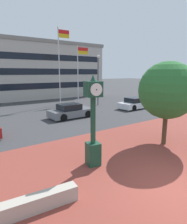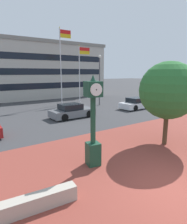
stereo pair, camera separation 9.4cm
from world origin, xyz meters
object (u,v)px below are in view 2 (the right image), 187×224
object	(u,v)px
flagpole_secondary	(81,69)
street_lamp_post	(100,75)
car_street_distant	(72,111)
street_clock	(93,124)
plaza_tree	(168,91)
car_street_mid	(138,104)
flagpole_primary	(62,61)
civic_building	(33,70)

from	to	relation	value
flagpole_secondary	street_lamp_post	world-z (taller)	flagpole_secondary
car_street_distant	street_clock	bearing A→B (deg)	-23.89
car_street_distant	flagpole_secondary	world-z (taller)	flagpole_secondary
car_street_distant	flagpole_secondary	distance (m)	9.81
plaza_tree	car_street_mid	world-z (taller)	plaza_tree
flagpole_primary	street_lamp_post	xyz separation A→B (m)	(3.62, -3.09, -1.72)
civic_building	street_clock	bearing A→B (deg)	-102.92
car_street_mid	street_clock	bearing A→B (deg)	-56.60
street_clock	flagpole_secondary	bearing A→B (deg)	72.12
plaza_tree	civic_building	xyz separation A→B (m)	(1.31, 27.98, 1.45)
civic_building	street_lamp_post	world-z (taller)	civic_building
car_street_mid	street_lamp_post	size ratio (longest dim) A/B	0.74
flagpole_primary	street_clock	bearing A→B (deg)	-111.38
car_street_distant	street_lamp_post	xyz separation A→B (m)	(6.20, 4.14, 3.26)
car_street_mid	car_street_distant	world-z (taller)	same
car_street_mid	car_street_distant	xyz separation A→B (m)	(-8.45, 0.26, -0.00)
flagpole_secondary	flagpole_primary	bearing A→B (deg)	180.00
civic_building	flagpole_secondary	bearing A→B (deg)	-77.35
street_lamp_post	flagpole_primary	bearing A→B (deg)	139.57
street_clock	street_lamp_post	world-z (taller)	street_lamp_post
flagpole_secondary	civic_building	world-z (taller)	civic_building
street_clock	flagpole_primary	distance (m)	17.66
car_street_distant	civic_building	size ratio (longest dim) A/B	0.18
civic_building	street_lamp_post	size ratio (longest dim) A/B	3.61
street_clock	plaza_tree	distance (m)	5.21
flagpole_primary	street_lamp_post	size ratio (longest dim) A/B	1.53
street_clock	car_street_distant	world-z (taller)	street_clock
plaza_tree	car_street_mid	xyz separation A→B (m)	(7.09, 8.73, -2.47)
flagpole_primary	street_lamp_post	bearing A→B (deg)	-40.43
car_street_mid	flagpole_primary	distance (m)	10.73
car_street_distant	civic_building	xyz separation A→B (m)	(2.68, 19.00, 3.92)
street_clock	flagpole_secondary	distance (m)	18.64
car_street_distant	flagpole_secondary	xyz separation A→B (m)	(5.32, 7.22, 3.98)
car_street_distant	flagpole_primary	distance (m)	9.14
car_street_mid	street_lamp_post	bearing A→B (deg)	-154.74
street_clock	civic_building	size ratio (longest dim) A/B	0.18
plaza_tree	car_street_distant	distance (m)	9.42
car_street_mid	civic_building	size ratio (longest dim) A/B	0.20
plaza_tree	flagpole_primary	distance (m)	16.45
plaza_tree	civic_building	bearing A→B (deg)	87.33
flagpole_primary	flagpole_secondary	bearing A→B (deg)	0.00
plaza_tree	street_lamp_post	world-z (taller)	street_lamp_post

